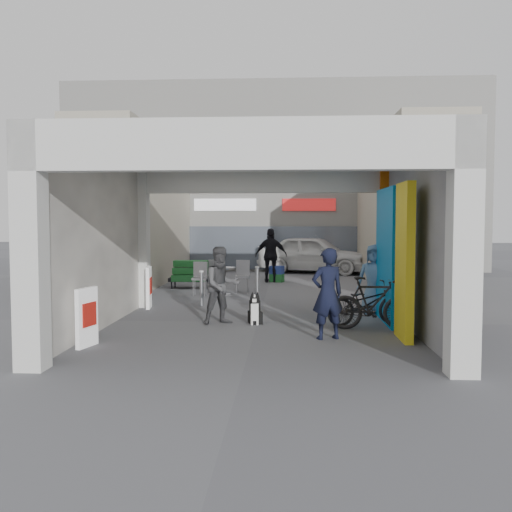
# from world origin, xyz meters

# --- Properties ---
(ground) EXTENTS (90.00, 90.00, 0.00)m
(ground) POSITION_xyz_m (0.00, 0.00, 0.00)
(ground) COLOR #56565B
(ground) RESTS_ON ground
(arcade_canopy) EXTENTS (6.40, 6.45, 6.40)m
(arcade_canopy) POSITION_xyz_m (0.54, -0.82, 2.30)
(arcade_canopy) COLOR silver
(arcade_canopy) RESTS_ON ground
(far_building) EXTENTS (18.00, 4.08, 8.00)m
(far_building) POSITION_xyz_m (-0.00, 13.99, 3.99)
(far_building) COLOR silver
(far_building) RESTS_ON ground
(plaza_bldg_left) EXTENTS (2.00, 9.00, 5.00)m
(plaza_bldg_left) POSITION_xyz_m (-4.50, 7.50, 2.50)
(plaza_bldg_left) COLOR #A7A08A
(plaza_bldg_left) RESTS_ON ground
(plaza_bldg_right) EXTENTS (2.00, 9.00, 5.00)m
(plaza_bldg_right) POSITION_xyz_m (4.50, 7.50, 2.50)
(plaza_bldg_right) COLOR #A7A08A
(plaza_bldg_right) RESTS_ON ground
(bollard_left) EXTENTS (0.09, 0.09, 0.86)m
(bollard_left) POSITION_xyz_m (-1.53, 2.25, 0.43)
(bollard_left) COLOR gray
(bollard_left) RESTS_ON ground
(bollard_center) EXTENTS (0.09, 0.09, 0.96)m
(bollard_center) POSITION_xyz_m (-0.14, 2.50, 0.48)
(bollard_center) COLOR gray
(bollard_center) RESTS_ON ground
(bollard_right) EXTENTS (0.09, 0.09, 0.81)m
(bollard_right) POSITION_xyz_m (1.52, 2.45, 0.41)
(bollard_right) COLOR gray
(bollard_right) RESTS_ON ground
(advert_board_near) EXTENTS (0.21, 0.55, 1.00)m
(advert_board_near) POSITION_xyz_m (-2.75, -2.50, 0.51)
(advert_board_near) COLOR white
(advert_board_near) RESTS_ON ground
(advert_board_far) EXTENTS (0.16, 0.56, 1.00)m
(advert_board_far) POSITION_xyz_m (-2.75, 1.80, 0.51)
(advert_board_far) COLOR white
(advert_board_far) RESTS_ON ground
(cafe_set) EXTENTS (1.57, 1.27, 0.95)m
(cafe_set) POSITION_xyz_m (-1.37, 4.72, 0.34)
(cafe_set) COLOR #959599
(cafe_set) RESTS_ON ground
(produce_stand) EXTENTS (1.31, 0.71, 0.86)m
(produce_stand) POSITION_xyz_m (-2.46, 6.03, 0.34)
(produce_stand) COLOR black
(produce_stand) RESTS_ON ground
(crate_stack) EXTENTS (0.54, 0.47, 0.56)m
(crate_stack) POSITION_xyz_m (0.25, 7.96, 0.28)
(crate_stack) COLOR #1B5F28
(crate_stack) RESTS_ON ground
(border_collie) EXTENTS (0.25, 0.49, 0.67)m
(border_collie) POSITION_xyz_m (-0.04, -0.22, 0.27)
(border_collie) COLOR black
(border_collie) RESTS_ON ground
(man_with_dog) EXTENTS (0.70, 0.57, 1.64)m
(man_with_dog) POSITION_xyz_m (1.34, -1.64, 0.82)
(man_with_dog) COLOR black
(man_with_dog) RESTS_ON ground
(man_back_turned) EXTENTS (0.97, 0.89, 1.60)m
(man_back_turned) POSITION_xyz_m (-0.73, -0.23, 0.80)
(man_back_turned) COLOR #434346
(man_back_turned) RESTS_ON ground
(man_elderly) EXTENTS (0.90, 0.72, 1.59)m
(man_elderly) POSITION_xyz_m (2.60, 1.25, 0.79)
(man_elderly) COLOR #557DA5
(man_elderly) RESTS_ON ground
(man_crates) EXTENTS (1.10, 0.48, 1.87)m
(man_crates) POSITION_xyz_m (0.05, 7.87, 0.93)
(man_crates) COLOR black
(man_crates) RESTS_ON ground
(bicycle_front) EXTENTS (1.81, 1.10, 0.90)m
(bicycle_front) POSITION_xyz_m (2.23, -0.21, 0.45)
(bicycle_front) COLOR black
(bicycle_front) RESTS_ON ground
(bicycle_rear) EXTENTS (1.74, 0.51, 1.04)m
(bicycle_rear) POSITION_xyz_m (2.28, -0.71, 0.52)
(bicycle_rear) COLOR black
(bicycle_rear) RESTS_ON ground
(white_van) EXTENTS (4.86, 3.03, 1.54)m
(white_van) POSITION_xyz_m (1.69, 11.50, 0.77)
(white_van) COLOR white
(white_van) RESTS_ON ground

